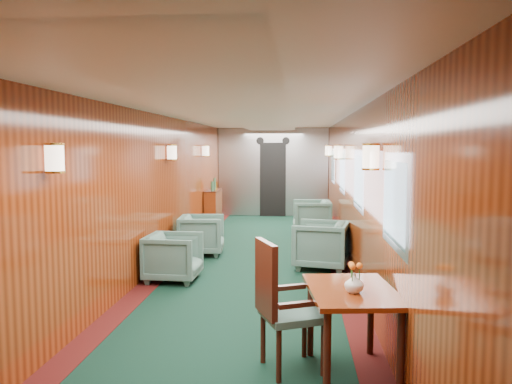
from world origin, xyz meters
TOP-DOWN VIEW (x-y plane):
  - room at (0.00, 0.00)m, footprint 12.00×12.10m
  - bulkhead at (0.00, 5.91)m, footprint 2.98×0.17m
  - windows_right at (1.49, 0.25)m, footprint 0.02×8.60m
  - wall_sconces at (0.00, 0.57)m, footprint 2.97×7.97m
  - dining_table at (1.14, -3.60)m, footprint 0.80×1.06m
  - side_chair at (0.56, -3.55)m, footprint 0.64×0.66m
  - credenza at (-1.34, 4.09)m, footprint 0.30×0.97m
  - flower_vase at (1.15, -3.71)m, footprint 0.19×0.19m
  - armchair_left_near at (-1.06, -0.82)m, footprint 0.76×0.74m
  - armchair_left_far at (-0.99, 0.91)m, footprint 0.83×0.81m
  - armchair_right_near at (1.05, 0.08)m, footprint 0.95×0.94m
  - armchair_right_far at (0.99, 3.20)m, footprint 0.85×0.83m

SIDE VIEW (x-z plane):
  - armchair_left_near at x=-1.06m, z-range 0.00..0.67m
  - armchair_left_far at x=-0.99m, z-range 0.00..0.70m
  - armchair_right_far at x=0.99m, z-range 0.00..0.74m
  - armchair_right_near at x=1.05m, z-range 0.00..0.74m
  - credenza at x=-1.34m, z-range -0.13..1.02m
  - side_chair at x=0.56m, z-range 0.05..1.17m
  - dining_table at x=1.14m, z-range 0.25..0.99m
  - flower_vase at x=1.15m, z-range 0.74..0.90m
  - bulkhead at x=0.00m, z-range -0.01..2.38m
  - windows_right at x=1.49m, z-range 1.05..1.85m
  - room at x=0.00m, z-range 0.43..2.83m
  - wall_sconces at x=0.00m, z-range 1.66..1.91m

